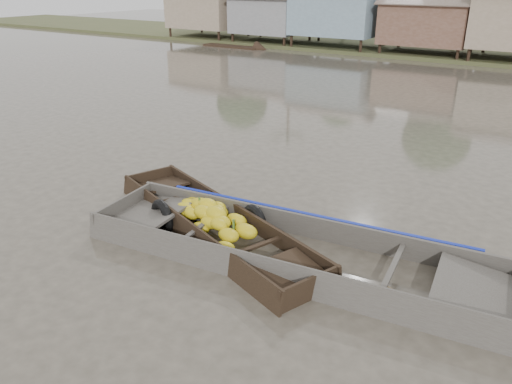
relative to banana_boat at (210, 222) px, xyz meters
The scene contains 3 objects.
ground 0.56m from the banana_boat, 81.31° to the right, with size 120.00×120.00×0.00m, color #474136.
banana_boat is the anchor object (origin of this frame).
viewer_boat 2.11m from the banana_boat, ahead, with size 8.59×3.16×0.67m.
Camera 1 is at (6.13, -7.05, 5.11)m, focal length 35.00 mm.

